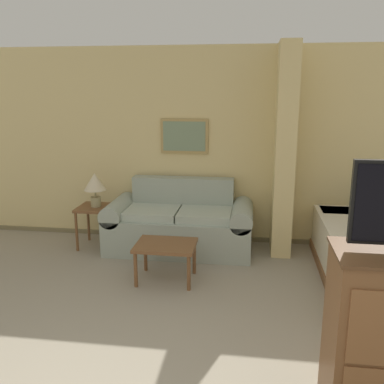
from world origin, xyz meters
TOP-DOWN VIEW (x-y plane):
  - wall_back at (-0.00, 3.93)m, footprint 7.73×0.16m
  - wall_partition_pillar at (1.09, 3.59)m, footprint 0.24×0.58m
  - couch at (-0.20, 3.45)m, footprint 1.88×0.84m
  - coffee_table at (-0.19, 2.50)m, footprint 0.65×0.51m
  - side_table at (-1.30, 3.39)m, footprint 0.47×0.47m
  - table_lamp at (-1.30, 3.39)m, footprint 0.29×0.29m

SIDE VIEW (x-z plane):
  - couch at x=-0.20m, z-range -0.11..0.79m
  - coffee_table at x=-0.19m, z-range 0.16..0.58m
  - side_table at x=-1.30m, z-range 0.19..0.74m
  - table_lamp at x=-1.30m, z-range 0.63..1.08m
  - wall_back at x=0.00m, z-range -0.01..2.59m
  - wall_partition_pillar at x=1.09m, z-range 0.00..2.60m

